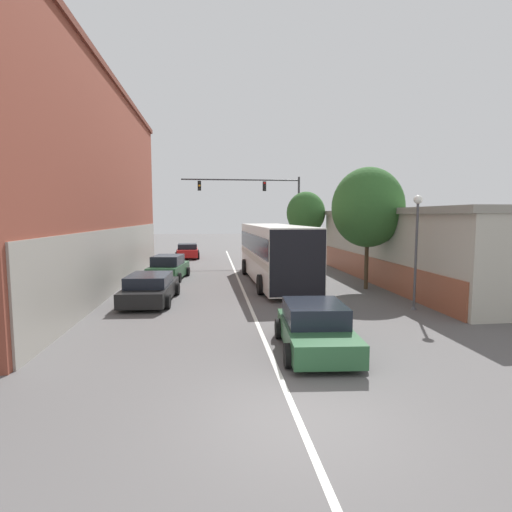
% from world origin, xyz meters
% --- Properties ---
extents(ground_plane, '(160.00, 160.00, 0.00)m').
position_xyz_m(ground_plane, '(0.00, 0.00, 0.00)').
color(ground_plane, '#565454').
extents(lane_center_line, '(0.14, 42.90, 0.01)m').
position_xyz_m(lane_center_line, '(0.00, 15.45, 0.00)').
color(lane_center_line, silver).
rests_on(lane_center_line, ground_plane).
extents(building_left_brick, '(6.78, 24.84, 10.90)m').
position_xyz_m(building_left_brick, '(-9.73, 15.18, 5.56)').
color(building_left_brick, brown).
rests_on(building_left_brick, ground_plane).
extents(building_right_storefront, '(10.29, 18.38, 4.22)m').
position_xyz_m(building_right_storefront, '(12.41, 15.00, 2.24)').
color(building_right_storefront, '#B7B2A3').
rests_on(building_right_storefront, ground_plane).
extents(bus, '(3.17, 11.24, 3.30)m').
position_xyz_m(bus, '(1.98, 15.56, 1.86)').
color(bus, silver).
rests_on(bus, ground_plane).
extents(hatchback_foreground, '(2.27, 4.05, 1.34)m').
position_xyz_m(hatchback_foreground, '(1.33, 3.88, 0.63)').
color(hatchback_foreground, '#285633').
rests_on(hatchback_foreground, ground_plane).
extents(parked_car_left_near, '(2.34, 4.76, 1.27)m').
position_xyz_m(parked_car_left_near, '(-4.34, 10.97, 0.61)').
color(parked_car_left_near, black).
rests_on(parked_car_left_near, ground_plane).
extents(parked_car_left_mid, '(2.25, 3.92, 1.33)m').
position_xyz_m(parked_car_left_mid, '(-3.80, 29.76, 0.65)').
color(parked_car_left_mid, red).
rests_on(parked_car_left_mid, ground_plane).
extents(parked_car_left_far, '(2.40, 4.41, 1.48)m').
position_xyz_m(parked_car_left_far, '(-4.21, 17.46, 0.69)').
color(parked_car_left_far, '#285633').
rests_on(parked_car_left_far, ground_plane).
extents(traffic_signal_gantry, '(10.01, 0.36, 7.16)m').
position_xyz_m(traffic_signal_gantry, '(2.93, 26.89, 5.25)').
color(traffic_signal_gantry, '#333338').
rests_on(traffic_signal_gantry, ground_plane).
extents(street_lamp, '(0.34, 0.34, 4.65)m').
position_xyz_m(street_lamp, '(6.64, 8.28, 2.85)').
color(street_lamp, '#47474C').
rests_on(street_lamp, ground_plane).
extents(street_tree_near, '(3.75, 3.37, 6.33)m').
position_xyz_m(street_tree_near, '(6.46, 13.01, 4.27)').
color(street_tree_near, '#3D2D1E').
rests_on(street_tree_near, ground_plane).
extents(street_tree_far, '(3.09, 2.78, 5.77)m').
position_xyz_m(street_tree_far, '(5.93, 24.50, 4.07)').
color(street_tree_far, '#4C3823').
rests_on(street_tree_far, ground_plane).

